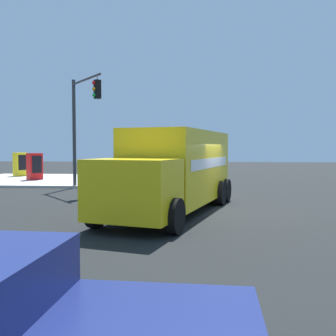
{
  "coord_description": "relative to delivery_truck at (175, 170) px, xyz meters",
  "views": [
    {
      "loc": [
        -14.92,
        0.45,
        2.36
      ],
      "look_at": [
        -0.97,
        1.54,
        1.63
      ],
      "focal_mm": 41.43,
      "sensor_mm": 36.0,
      "label": 1
    }
  ],
  "objects": [
    {
      "name": "ground_plane",
      "position": [
        0.74,
        -1.31,
        -1.55
      ],
      "size": [
        100.0,
        100.0,
        0.0
      ],
      "primitive_type": "plane",
      "color": "black"
    },
    {
      "name": "traffic_light_primary",
      "position": [
        7.19,
        5.7,
        2.62
      ],
      "size": [
        3.11,
        2.48,
        6.18
      ],
      "color": "#38383D",
      "rests_on": "sidewalk_corner_far"
    },
    {
      "name": "sidewalk_corner_far",
      "position": [
        12.81,
        10.76,
        -1.48
      ],
      "size": [
        10.06,
        10.06,
        0.14
      ],
      "primitive_type": "cube",
      "color": "beige",
      "rests_on": "ground"
    },
    {
      "name": "delivery_truck",
      "position": [
        0.0,
        0.0,
        0.0
      ],
      "size": [
        8.71,
        4.76,
        2.99
      ],
      "color": "yellow",
      "rests_on": "ground"
    },
    {
      "name": "vending_machine_blue",
      "position": [
        15.31,
        13.14,
        -0.49
      ],
      "size": [
        1.17,
        1.14,
        1.85
      ],
      "color": "yellow",
      "rests_on": "sidewalk_corner_far"
    },
    {
      "name": "vending_machine_red",
      "position": [
        11.96,
        10.52,
        -0.49
      ],
      "size": [
        1.17,
        1.16,
        1.85
      ],
      "color": "red",
      "rests_on": "sidewalk_corner_far"
    }
  ]
}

